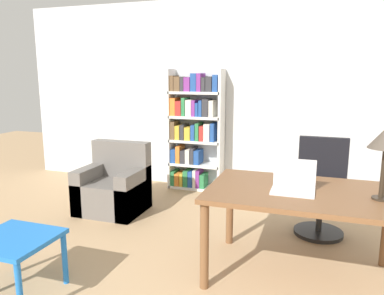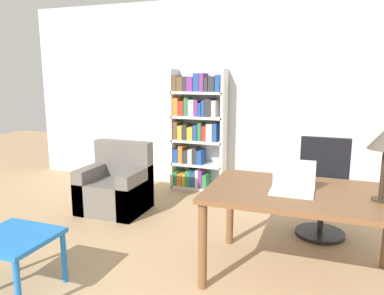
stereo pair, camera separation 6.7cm
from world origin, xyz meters
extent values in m
cube|color=silver|center=(0.00, 4.53, 1.35)|extent=(8.00, 0.06, 2.70)
cube|color=brown|center=(0.44, 2.30, 0.72)|extent=(1.51, 0.97, 0.04)
cylinder|color=brown|center=(-0.26, 1.87, 0.35)|extent=(0.07, 0.07, 0.70)
cylinder|color=brown|center=(-0.26, 2.73, 0.35)|extent=(0.07, 0.07, 0.70)
cube|color=silver|center=(0.36, 2.22, 0.75)|extent=(0.33, 0.23, 0.02)
cube|color=silver|center=(0.36, 2.32, 0.88)|extent=(0.33, 0.03, 0.23)
cube|color=white|center=(0.36, 2.33, 0.88)|extent=(0.30, 0.02, 0.21)
cylinder|color=#2D2319|center=(0.99, 2.27, 0.75)|extent=(0.13, 0.13, 0.01)
cylinder|color=#2D2319|center=(0.99, 2.27, 0.95)|extent=(0.04, 0.04, 0.37)
cylinder|color=black|center=(0.58, 3.23, 0.02)|extent=(0.50, 0.50, 0.04)
cylinder|color=#262626|center=(0.58, 3.23, 0.20)|extent=(0.06, 0.06, 0.31)
cube|color=black|center=(0.58, 3.23, 0.40)|extent=(0.53, 0.53, 0.10)
cube|color=black|center=(0.58, 3.45, 0.73)|extent=(0.50, 0.08, 0.55)
cube|color=blue|center=(-1.59, 1.33, 0.44)|extent=(0.58, 0.55, 0.04)
cylinder|color=blue|center=(-1.33, 1.09, 0.21)|extent=(0.04, 0.04, 0.43)
cylinder|color=blue|center=(-1.84, 1.57, 0.21)|extent=(0.04, 0.04, 0.43)
cylinder|color=blue|center=(-1.33, 1.57, 0.21)|extent=(0.04, 0.04, 0.43)
cube|color=#66605B|center=(-1.81, 3.11, 0.19)|extent=(0.76, 0.66, 0.39)
cube|color=#66605B|center=(-1.81, 3.36, 0.61)|extent=(0.76, 0.16, 0.45)
cube|color=#66605B|center=(-2.11, 3.11, 0.27)|extent=(0.16, 0.66, 0.54)
cube|color=#66605B|center=(-1.52, 3.11, 0.27)|extent=(0.16, 0.66, 0.54)
cube|color=white|center=(-1.53, 4.34, 0.87)|extent=(0.04, 0.28, 1.73)
cube|color=white|center=(-0.77, 4.34, 0.87)|extent=(0.04, 0.28, 1.73)
cube|color=white|center=(-1.15, 4.34, 0.02)|extent=(0.76, 0.28, 0.04)
cube|color=#2D7F47|center=(-1.48, 4.34, 0.14)|extent=(0.06, 0.24, 0.21)
cube|color=orange|center=(-1.41, 4.34, 0.13)|extent=(0.07, 0.24, 0.18)
cube|color=gold|center=(-1.34, 4.34, 0.13)|extent=(0.05, 0.24, 0.19)
cube|color=#2D7F47|center=(-1.28, 4.34, 0.15)|extent=(0.07, 0.24, 0.23)
cube|color=#234C99|center=(-1.20, 4.34, 0.15)|extent=(0.06, 0.24, 0.23)
cube|color=silver|center=(-1.14, 4.34, 0.16)|extent=(0.04, 0.24, 0.26)
cube|color=#7F338C|center=(-1.09, 4.34, 0.16)|extent=(0.05, 0.24, 0.25)
cube|color=#2D7F47|center=(-1.02, 4.34, 0.14)|extent=(0.06, 0.24, 0.20)
cube|color=white|center=(-1.15, 4.34, 0.36)|extent=(0.76, 0.28, 0.04)
cube|color=#234C99|center=(-1.47, 4.34, 0.48)|extent=(0.08, 0.24, 0.20)
cube|color=orange|center=(-1.39, 4.34, 0.51)|extent=(0.06, 0.24, 0.25)
cube|color=#333338|center=(-1.32, 4.34, 0.48)|extent=(0.07, 0.24, 0.19)
cube|color=silver|center=(-1.24, 4.34, 0.49)|extent=(0.06, 0.24, 0.21)
cube|color=#333338|center=(-1.18, 4.34, 0.50)|extent=(0.05, 0.24, 0.23)
cube|color=#234C99|center=(-1.11, 4.34, 0.48)|extent=(0.08, 0.24, 0.20)
cube|color=white|center=(-1.15, 4.34, 0.71)|extent=(0.76, 0.28, 0.04)
cube|color=brown|center=(-1.47, 4.34, 0.86)|extent=(0.07, 0.24, 0.26)
cube|color=gold|center=(-1.40, 4.34, 0.83)|extent=(0.07, 0.24, 0.20)
cube|color=#333338|center=(-1.33, 4.34, 0.84)|extent=(0.06, 0.24, 0.22)
cube|color=gold|center=(-1.25, 4.34, 0.82)|extent=(0.09, 0.24, 0.19)
cube|color=#234C99|center=(-1.16, 4.34, 0.84)|extent=(0.06, 0.24, 0.22)
cube|color=#2D7F47|center=(-1.10, 4.34, 0.85)|extent=(0.05, 0.24, 0.25)
cube|color=#B72D28|center=(-1.04, 4.34, 0.83)|extent=(0.06, 0.24, 0.21)
cube|color=silver|center=(-0.96, 4.34, 0.85)|extent=(0.09, 0.24, 0.24)
cube|color=#234C99|center=(-0.88, 4.34, 0.86)|extent=(0.05, 0.24, 0.26)
cube|color=white|center=(-1.15, 4.34, 1.06)|extent=(0.76, 0.28, 0.04)
cube|color=orange|center=(-1.47, 4.34, 1.20)|extent=(0.08, 0.24, 0.25)
cube|color=#B72D28|center=(-1.38, 4.34, 1.18)|extent=(0.08, 0.24, 0.21)
cube|color=#2D7F47|center=(-1.31, 4.34, 1.20)|extent=(0.05, 0.24, 0.26)
cube|color=silver|center=(-1.23, 4.34, 1.19)|extent=(0.08, 0.24, 0.23)
cube|color=#7F338C|center=(-1.16, 4.34, 1.19)|extent=(0.05, 0.24, 0.22)
cube|color=#234C99|center=(-1.11, 4.34, 1.17)|extent=(0.04, 0.24, 0.19)
cube|color=#234C99|center=(-1.05, 4.34, 1.19)|extent=(0.05, 0.24, 0.22)
cube|color=#333338|center=(-0.98, 4.34, 1.20)|extent=(0.09, 0.24, 0.24)
cube|color=silver|center=(-0.90, 4.34, 1.19)|extent=(0.06, 0.24, 0.23)
cube|color=white|center=(-1.15, 4.34, 1.40)|extent=(0.76, 0.28, 0.04)
cube|color=brown|center=(-1.48, 4.34, 1.53)|extent=(0.06, 0.24, 0.22)
cube|color=brown|center=(-1.40, 4.34, 1.52)|extent=(0.09, 0.24, 0.20)
cube|color=#333338|center=(-1.32, 4.34, 1.52)|extent=(0.05, 0.24, 0.20)
cube|color=#7F338C|center=(-1.25, 4.34, 1.52)|extent=(0.09, 0.24, 0.20)
cube|color=#234C99|center=(-1.15, 4.34, 1.55)|extent=(0.08, 0.24, 0.25)
cube|color=#7F338C|center=(-1.08, 4.34, 1.55)|extent=(0.06, 0.24, 0.25)
cube|color=#333338|center=(-1.01, 4.34, 1.52)|extent=(0.05, 0.24, 0.20)
cube|color=#333338|center=(-0.93, 4.34, 1.52)|extent=(0.09, 0.24, 0.21)
cube|color=#234C99|center=(-0.85, 4.34, 1.54)|extent=(0.07, 0.24, 0.23)
camera|label=1|loc=(0.53, -0.70, 1.66)|focal=35.00mm
camera|label=2|loc=(0.59, -0.68, 1.66)|focal=35.00mm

